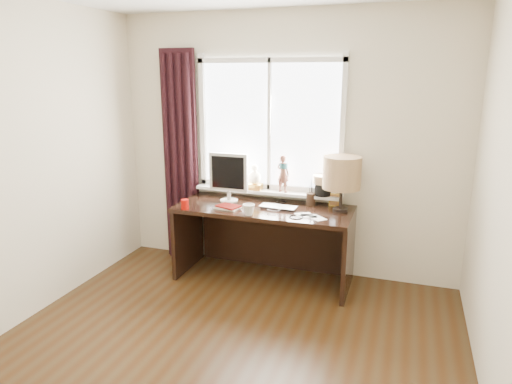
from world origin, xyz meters
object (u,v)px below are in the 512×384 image
(red_cup, at_px, (185,204))
(table_lamp, at_px, (342,173))
(mug, at_px, (249,209))
(monitor, at_px, (229,174))
(desk, at_px, (267,228))
(laptop, at_px, (279,207))

(red_cup, height_order, table_lamp, table_lamp)
(mug, relative_size, monitor, 0.23)
(mug, height_order, red_cup, mug)
(red_cup, bearing_deg, desk, 29.86)
(monitor, bearing_deg, table_lamp, 0.99)
(laptop, bearing_deg, desk, 149.83)
(laptop, bearing_deg, monitor, 174.18)
(red_cup, bearing_deg, laptop, 19.43)
(laptop, height_order, table_lamp, table_lamp)
(laptop, bearing_deg, mug, -122.05)
(table_lamp, bearing_deg, desk, -179.27)
(laptop, relative_size, monitor, 0.72)
(red_cup, height_order, monitor, monitor)
(mug, bearing_deg, monitor, 132.86)
(red_cup, bearing_deg, table_lamp, 16.07)
(mug, height_order, table_lamp, table_lamp)
(red_cup, relative_size, table_lamp, 0.18)
(desk, height_order, monitor, monitor)
(red_cup, height_order, desk, red_cup)
(red_cup, xyz_separation_m, table_lamp, (1.41, 0.41, 0.32))
(laptop, distance_m, red_cup, 0.89)
(mug, xyz_separation_m, table_lamp, (0.77, 0.39, 0.31))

